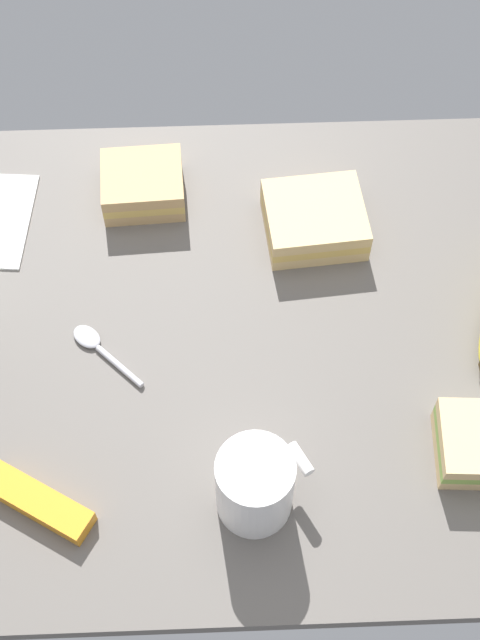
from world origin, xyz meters
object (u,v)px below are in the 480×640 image
spoon (98,347)px  snack_bar (39,502)px  coffee_mug_black (255,485)px  sandwich_extra (314,220)px  sandwich_main (143,185)px

spoon → snack_bar: snack_bar is taller
coffee_mug_black → snack_bar: size_ratio=0.83×
snack_bar → spoon: bearing=105.5°
sandwich_extra → snack_bar: 45.26cm
sandwich_main → snack_bar: sandwich_main is taller
sandwich_main → snack_bar: size_ratio=0.88×
coffee_mug_black → sandwich_extra: bearing=75.7°
spoon → sandwich_extra: bearing=31.5°
sandwich_main → snack_bar: (-9.73, -39.71, -1.20)cm
sandwich_extra → spoon: (-25.36, -15.55, -1.82)cm
coffee_mug_black → sandwich_main: coffee_mug_black is taller
sandwich_extra → sandwich_main: bearing=163.4°
sandwich_extra → snack_bar: sandwich_extra is taller
coffee_mug_black → sandwich_extra: 35.20cm
coffee_mug_black → sandwich_main: bearing=106.5°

